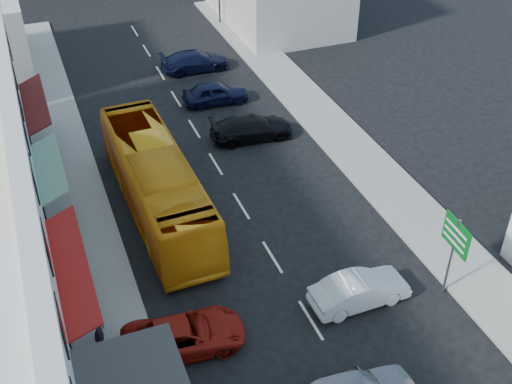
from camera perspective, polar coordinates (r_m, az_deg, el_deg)
name	(u,v)px	position (r m, az deg, el deg)	size (l,w,h in m)	color
ground	(311,320)	(25.92, 4.89, -11.27)	(120.00, 120.00, 0.00)	black
sidewalk_left	(80,215)	(31.80, -15.40, -2.02)	(3.00, 52.00, 0.15)	gray
sidewalk_right	(357,154)	(35.52, 9.00, 3.33)	(3.00, 52.00, 0.15)	gray
bus	(157,184)	(30.54, -8.79, 0.69)	(2.50, 11.60, 3.10)	orange
car_white	(360,290)	(26.33, 9.21, -8.58)	(1.80, 4.40, 1.40)	white
car_red	(184,334)	(24.56, -6.41, -12.43)	(1.90, 4.60, 1.40)	#9A170D
car_black_near	(252,127)	(36.33, -0.38, 5.77)	(1.84, 4.50, 1.40)	black
car_navy_mid	(215,93)	(40.11, -3.63, 8.78)	(1.80, 4.40, 1.40)	black
car_navy_far	(195,61)	(44.48, -5.43, 11.54)	(1.84, 4.50, 1.40)	black
pedestrian_left	(99,331)	(24.80, -13.77, -11.89)	(0.60, 0.40, 1.70)	black
direction_sign	(451,257)	(26.79, 16.95, -5.57)	(0.29, 1.71, 3.78)	#065C18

